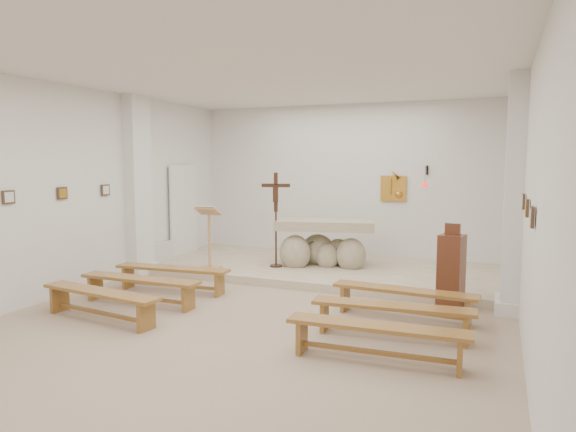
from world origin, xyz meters
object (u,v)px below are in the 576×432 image
at_px(altar, 324,247).
at_px(lectern, 209,238).
at_px(crucifix_stand, 276,213).
at_px(bench_left_third, 100,298).
at_px(bench_left_front, 172,273).
at_px(bench_right_third, 377,334).
at_px(donation_pedestal, 451,271).
at_px(bench_left_second, 140,284).
at_px(bench_right_front, 404,296).
at_px(bench_right_second, 392,313).

distance_m(altar, lectern, 2.28).
distance_m(crucifix_stand, bench_left_third, 3.95).
relative_size(bench_left_front, bench_right_third, 1.00).
bearing_deg(donation_pedestal, bench_left_second, -147.48).
relative_size(lectern, bench_right_front, 0.61).
bearing_deg(lectern, altar, 26.67).
bearing_deg(crucifix_stand, bench_left_second, -124.70).
xyz_separation_m(lectern, crucifix_stand, (1.10, 0.72, 0.46)).
distance_m(donation_pedestal, bench_left_front, 4.59).
height_order(donation_pedestal, bench_right_second, donation_pedestal).
xyz_separation_m(bench_left_second, bench_right_second, (3.94, 0.00, 0.00)).
bearing_deg(bench_right_third, bench_left_front, 153.80).
bearing_deg(lectern, bench_left_front, -94.16).
distance_m(crucifix_stand, bench_right_second, 4.12).
xyz_separation_m(bench_left_front, bench_left_third, (0.00, -1.73, 0.00)).
distance_m(bench_left_front, bench_left_second, 0.87).
bearing_deg(bench_left_front, bench_right_front, -5.22).
height_order(lectern, bench_right_second, lectern).
relative_size(bench_left_front, bench_right_front, 1.00).
bearing_deg(donation_pedestal, bench_right_third, -90.51).
xyz_separation_m(bench_left_front, bench_right_third, (3.94, -1.73, 0.00)).
bearing_deg(bench_right_front, bench_right_third, -86.33).
xyz_separation_m(altar, lectern, (-1.94, -1.18, 0.23)).
distance_m(bench_left_front, bench_left_third, 1.73).
xyz_separation_m(altar, bench_right_second, (2.01, -3.28, -0.21)).
relative_size(donation_pedestal, bench_left_third, 0.63).
bearing_deg(donation_pedestal, bench_right_front, -112.84).
xyz_separation_m(lectern, donation_pedestal, (4.52, -0.42, -0.19)).
distance_m(altar, bench_left_third, 4.58).
relative_size(bench_left_second, bench_right_third, 1.00).
relative_size(lectern, bench_right_second, 0.61).
height_order(donation_pedestal, bench_left_second, donation_pedestal).
bearing_deg(bench_right_third, altar, 113.42).
relative_size(bench_right_front, bench_left_third, 1.00).
relative_size(bench_left_second, bench_right_second, 0.99).
distance_m(altar, bench_left_second, 3.81).
distance_m(bench_left_second, bench_left_third, 0.87).
bearing_deg(bench_left_third, crucifix_stand, 80.92).
relative_size(crucifix_stand, bench_left_front, 0.90).
bearing_deg(bench_right_second, altar, 116.96).
distance_m(bench_right_front, bench_left_second, 4.04).
bearing_deg(bench_left_second, altar, 58.89).
bearing_deg(bench_right_second, lectern, 147.44).
relative_size(altar, bench_right_front, 1.01).
relative_size(donation_pedestal, bench_left_front, 0.63).
xyz_separation_m(altar, bench_left_third, (-1.93, -4.15, -0.21)).
relative_size(donation_pedestal, bench_left_second, 0.64).
xyz_separation_m(donation_pedestal, bench_left_second, (-4.51, -1.68, -0.25)).
bearing_deg(bench_right_front, bench_left_second, -163.95).
bearing_deg(bench_right_front, crucifix_stand, 149.28).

